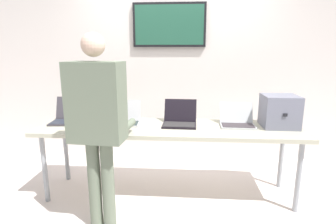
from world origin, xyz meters
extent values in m
cube|color=silver|center=(0.00, 0.00, -0.02)|extent=(8.00, 8.00, 0.04)
cube|color=silver|center=(0.00, 1.13, 1.28)|extent=(8.00, 0.06, 2.57)
cube|color=black|center=(-0.07, 1.08, 1.88)|extent=(0.98, 0.05, 0.58)
cube|color=#22513E|center=(-0.07, 1.06, 1.88)|extent=(0.92, 0.02, 0.52)
cube|color=#AFAC95|center=(0.00, 0.00, 0.75)|extent=(2.73, 0.70, 0.04)
cylinder|color=gray|center=(-1.27, -0.25, 0.37)|extent=(0.05, 0.05, 0.73)
cylinder|color=gray|center=(1.27, -0.25, 0.37)|extent=(0.05, 0.05, 0.73)
cylinder|color=gray|center=(-1.27, 0.25, 0.37)|extent=(0.05, 0.05, 0.73)
cylinder|color=gray|center=(1.27, 0.25, 0.37)|extent=(0.05, 0.05, 0.73)
cube|color=slate|center=(1.14, 0.08, 0.94)|extent=(0.35, 0.33, 0.33)
cube|color=black|center=(1.14, -0.09, 0.94)|extent=(0.04, 0.01, 0.03)
cube|color=#3A363C|center=(-1.12, 0.05, 0.78)|extent=(0.37, 0.29, 0.02)
cube|color=#262B36|center=(-1.12, 0.03, 0.79)|extent=(0.34, 0.24, 0.00)
cube|color=#3A363C|center=(-1.14, 0.22, 0.91)|extent=(0.36, 0.13, 0.24)
cube|color=navy|center=(-1.14, 0.22, 0.91)|extent=(0.33, 0.12, 0.21)
cube|color=#B2B0B4|center=(-0.49, 0.03, 0.78)|extent=(0.34, 0.25, 0.02)
cube|color=#293534|center=(-0.48, 0.02, 0.79)|extent=(0.31, 0.20, 0.00)
cube|color=#B2B0B4|center=(-0.49, 0.18, 0.90)|extent=(0.33, 0.11, 0.22)
cube|color=black|center=(-0.49, 0.19, 0.90)|extent=(0.30, 0.09, 0.19)
cube|color=black|center=(0.11, 0.02, 0.78)|extent=(0.36, 0.26, 0.02)
cube|color=#2E2B2C|center=(0.11, 0.01, 0.79)|extent=(0.33, 0.21, 0.00)
cube|color=black|center=(0.11, 0.20, 0.90)|extent=(0.36, 0.12, 0.23)
cube|color=#B3D4F4|center=(0.11, 0.20, 0.90)|extent=(0.33, 0.10, 0.20)
cube|color=#B0B3B6|center=(0.72, 0.03, 0.78)|extent=(0.36, 0.24, 0.02)
cube|color=#342D31|center=(0.72, 0.02, 0.79)|extent=(0.33, 0.19, 0.00)
cube|color=#B0B3B6|center=(0.72, 0.20, 0.89)|extent=(0.35, 0.11, 0.21)
cube|color=silver|center=(0.72, 0.20, 0.89)|extent=(0.33, 0.09, 0.18)
cylinder|color=#646F5C|center=(-0.61, -0.63, 0.41)|extent=(0.12, 0.12, 0.82)
cylinder|color=#646F5C|center=(-0.48, -0.63, 0.41)|extent=(0.12, 0.12, 0.82)
cube|color=#646F5C|center=(-0.55, -0.63, 1.14)|extent=(0.46, 0.29, 0.65)
sphere|color=beige|center=(-0.55, -0.63, 1.60)|extent=(0.19, 0.19, 0.19)
cylinder|color=#646F5C|center=(-0.69, -0.33, 0.87)|extent=(0.09, 0.32, 0.07)
cylinder|color=#646F5C|center=(-0.36, -0.35, 0.87)|extent=(0.09, 0.32, 0.07)
camera|label=1|loc=(0.19, -2.74, 1.55)|focal=29.01mm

